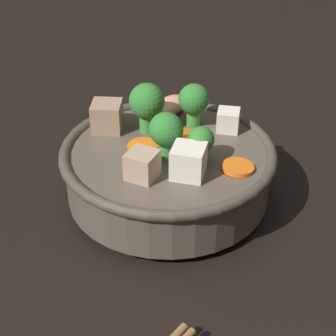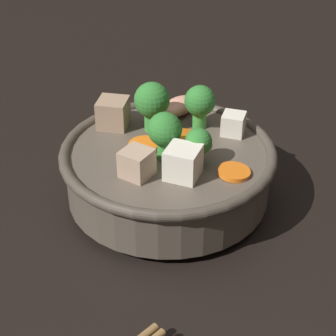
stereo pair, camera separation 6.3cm
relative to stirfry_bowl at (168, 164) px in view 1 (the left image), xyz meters
name	(u,v)px [view 1 (the left image)]	position (x,y,z in m)	size (l,w,h in m)	color
ground_plane	(168,199)	(0.00, 0.00, -0.05)	(3.00, 3.00, 0.00)	black
stirfry_bowl	(168,164)	(0.00, 0.00, 0.00)	(0.24, 0.24, 0.12)	#51473D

